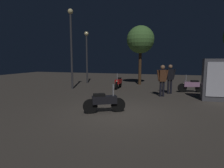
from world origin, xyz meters
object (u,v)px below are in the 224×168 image
at_px(motorcycle_black_foreground, 104,102).
at_px(kiosk_billboard, 220,80).
at_px(motorcycle_pink_parked_left, 191,85).
at_px(streetlamp_near, 71,40).
at_px(motorcycle_red_parked_right, 118,82).
at_px(person_rider_beside, 162,78).
at_px(streetlamp_far, 87,50).
at_px(person_bystander_far, 170,76).

height_order(motorcycle_black_foreground, kiosk_billboard, kiosk_billboard).
bearing_deg(motorcycle_pink_parked_left, streetlamp_near, -8.45).
xyz_separation_m(motorcycle_red_parked_right, person_rider_beside, (3.09, -2.12, 0.62)).
bearing_deg(person_rider_beside, motorcycle_pink_parked_left, 116.86).
relative_size(motorcycle_pink_parked_left, person_rider_beside, 0.93).
xyz_separation_m(motorcycle_red_parked_right, streetlamp_near, (-3.08, -1.12, 2.99)).
distance_m(motorcycle_pink_parked_left, streetlamp_far, 8.88).
distance_m(motorcycle_pink_parked_left, streetlamp_near, 8.50).
relative_size(motorcycle_red_parked_right, person_bystander_far, 0.94).
relative_size(streetlamp_far, kiosk_billboard, 2.11).
bearing_deg(motorcycle_black_foreground, person_bystander_far, 34.48).
distance_m(person_rider_beside, kiosk_billboard, 2.78).
height_order(motorcycle_pink_parked_left, person_rider_beside, person_rider_beside).
distance_m(person_rider_beside, streetlamp_near, 6.69).
xyz_separation_m(motorcycle_black_foreground, motorcycle_pink_parked_left, (3.74, 5.91, 0.00)).
distance_m(motorcycle_red_parked_right, streetlamp_far, 4.68).
bearing_deg(streetlamp_far, motorcycle_black_foreground, -61.27).
xyz_separation_m(person_rider_beside, streetlamp_near, (-6.18, 1.00, 2.38)).
relative_size(streetlamp_near, kiosk_billboard, 2.60).
bearing_deg(person_bystander_far, kiosk_billboard, -134.96).
xyz_separation_m(motorcycle_black_foreground, person_bystander_far, (2.43, 4.98, 0.62)).
bearing_deg(person_rider_beside, motorcycle_black_foreground, -48.44).
height_order(person_bystander_far, kiosk_billboard, kiosk_billboard).
xyz_separation_m(motorcycle_red_parked_right, person_bystander_far, (3.51, -1.11, 0.62)).
bearing_deg(motorcycle_black_foreground, motorcycle_pink_parked_left, 28.17).
xyz_separation_m(streetlamp_far, kiosk_billboard, (9.27, -4.59, -1.81)).
height_order(motorcycle_black_foreground, person_bystander_far, person_bystander_far).
relative_size(motorcycle_black_foreground, motorcycle_red_parked_right, 0.90).
bearing_deg(motorcycle_red_parked_right, streetlamp_far, -122.66).
bearing_deg(streetlamp_far, motorcycle_pink_parked_left, -15.46).
height_order(streetlamp_near, streetlamp_far, streetlamp_near).
distance_m(streetlamp_near, streetlamp_far, 3.28).
height_order(person_bystander_far, streetlamp_near, streetlamp_near).
bearing_deg(kiosk_billboard, motorcycle_pink_parked_left, -68.20).
distance_m(motorcycle_black_foreground, kiosk_billboard, 6.01).
distance_m(motorcycle_pink_parked_left, kiosk_billboard, 2.61).
bearing_deg(streetlamp_near, person_bystander_far, 0.04).
height_order(motorcycle_pink_parked_left, person_bystander_far, person_bystander_far).
bearing_deg(person_rider_beside, person_bystander_far, 136.22).
bearing_deg(motorcycle_red_parked_right, person_bystander_far, 71.31).
bearing_deg(streetlamp_near, motorcycle_black_foreground, -50.11).
height_order(motorcycle_pink_parked_left, streetlamp_near, streetlamp_near).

